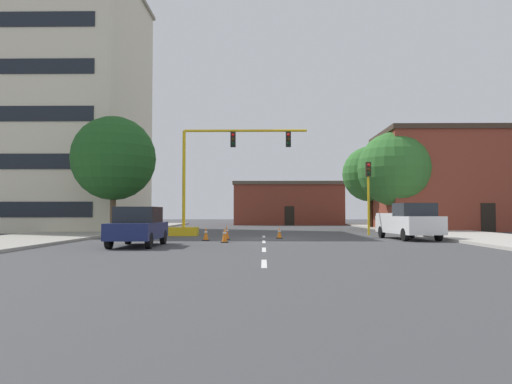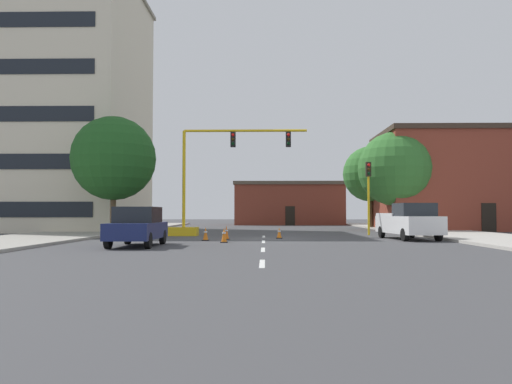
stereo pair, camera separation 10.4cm
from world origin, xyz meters
The scene contains 21 objects.
ground_plane centered at (0.00, 0.00, 0.00)m, with size 160.00×160.00×0.00m, color #424244.
sidewalk_left centered at (-12.58, 8.00, 0.07)m, with size 6.00×56.00×0.14m, color #9E998E.
sidewalk_right centered at (12.58, 8.00, 0.07)m, with size 6.00×56.00×0.14m, color #B2ADA3.
lane_stripe_seg_0 centered at (0.00, -14.00, 0.00)m, with size 0.16×2.40×0.01m, color silver.
lane_stripe_seg_1 centered at (0.00, -8.50, 0.00)m, with size 0.16×2.40×0.01m, color silver.
lane_stripe_seg_2 centered at (0.00, -3.00, 0.00)m, with size 0.16×2.40×0.01m, color silver.
lane_stripe_seg_3 centered at (0.00, 2.50, 0.00)m, with size 0.16×2.40×0.01m, color silver.
building_tall_left centered at (-17.29, 13.17, 10.33)m, with size 13.27×13.80×20.65m.
building_brick_center centered at (2.95, 33.24, 2.57)m, with size 13.12×8.14×5.12m.
building_row_right centered at (17.05, 14.29, 4.17)m, with size 14.25×9.12×8.32m.
traffic_signal_gantry centered at (-4.02, 3.51, 2.23)m, with size 8.80×1.20×6.83m.
traffic_light_pole_right centered at (6.88, 4.47, 3.53)m, with size 0.32×0.47×4.80m.
tree_left_near centered at (-9.66, 3.40, 4.96)m, with size 5.39×5.39×7.66m.
tree_right_far centered at (9.88, 18.17, 5.05)m, with size 5.13×5.13×7.62m.
tree_right_mid centered at (10.47, 11.58, 4.96)m, with size 5.92×5.92×7.92m.
pickup_truck_white centered at (8.02, -0.68, 0.97)m, with size 2.50×5.56×1.99m.
sedan_navy_near_left centered at (-5.55, -6.55, 0.89)m, with size 1.90×4.51×1.74m.
traffic_cone_roadside_a centered at (0.89, 0.32, 0.31)m, with size 0.36×0.36×0.64m.
traffic_cone_roadside_b centered at (-3.08, -1.97, 0.35)m, with size 0.36×0.36×0.72m.
traffic_cone_roadside_c centered at (-2.05, -0.88, 0.38)m, with size 0.36×0.36×0.78m.
traffic_cone_roadside_d centered at (-1.94, -3.78, 0.37)m, with size 0.36×0.36×0.75m.
Camera 1 is at (-0.01, -28.85, 1.50)m, focal length 35.56 mm.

